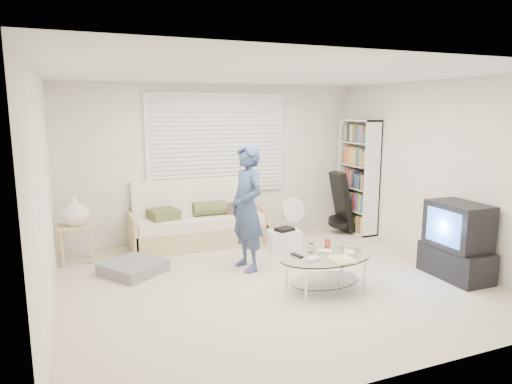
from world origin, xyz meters
name	(u,v)px	position (x,y,z in m)	size (l,w,h in m)	color
ground	(273,281)	(0.00, 0.00, 0.00)	(5.00, 5.00, 0.00)	#BCAE92
room_shell	(258,147)	(0.00, 0.48, 1.63)	(5.02, 4.52, 2.51)	beige
window_blinds	(218,144)	(0.00, 2.20, 1.55)	(2.32, 0.08, 1.62)	silver
futon_sofa	(198,224)	(-0.44, 1.87, 0.33)	(2.08, 0.84, 1.02)	tan
grey_floor_pillow	(133,268)	(-1.56, 0.93, 0.08)	(0.67, 0.67, 0.15)	slate
side_table	(75,213)	(-2.22, 1.66, 0.70)	(0.47, 0.38, 0.94)	tan
bookshelf	(358,177)	(2.32, 1.60, 0.97)	(0.31, 0.81, 1.93)	white
guitar_case	(341,207)	(2.00, 1.60, 0.47)	(0.40, 0.39, 1.04)	black
floor_fan	(292,214)	(1.08, 1.62, 0.40)	(0.43, 0.28, 0.70)	white
storage_bin	(284,239)	(0.71, 1.13, 0.15)	(0.52, 0.40, 0.33)	white
tv_unit	(457,242)	(2.20, -0.75, 0.47)	(0.50, 0.89, 0.96)	black
coffee_table	(326,263)	(0.45, -0.52, 0.34)	(1.17, 0.77, 0.55)	silver
standing_person	(247,208)	(-0.13, 0.53, 0.83)	(0.61, 0.40, 1.66)	#2F4A6B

